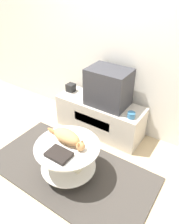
# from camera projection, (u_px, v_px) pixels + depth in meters

# --- Properties ---
(ground_plane) EXTENTS (12.00, 12.00, 0.00)m
(ground_plane) POSITION_uv_depth(u_px,v_px,m) (70.00, 171.00, 2.60)
(ground_plane) COLOR tan
(wall_back) EXTENTS (8.00, 0.05, 2.60)m
(wall_back) POSITION_uv_depth(u_px,v_px,m) (124.00, 38.00, 2.69)
(wall_back) COLOR silver
(wall_back) RESTS_ON ground_plane
(rug) EXTENTS (1.96, 1.02, 0.02)m
(rug) POSITION_uv_depth(u_px,v_px,m) (70.00, 170.00, 2.59)
(rug) COLOR #3D3833
(rug) RESTS_ON ground_plane
(tv_stand) EXTENTS (1.25, 0.44, 0.48)m
(tv_stand) POSITION_uv_depth(u_px,v_px,m) (100.00, 117.00, 3.12)
(tv_stand) COLOR beige
(tv_stand) RESTS_ON ground_plane
(tv) EXTENTS (0.54, 0.40, 0.50)m
(tv) POSITION_uv_depth(u_px,v_px,m) (108.00, 87.00, 2.81)
(tv) COLOR #333338
(tv) RESTS_ON tv_stand
(speaker) EXTENTS (0.12, 0.12, 0.12)m
(speaker) POSITION_uv_depth(u_px,v_px,m) (71.00, 88.00, 3.23)
(speaker) COLOR black
(speaker) RESTS_ON tv_stand
(mug) EXTENTS (0.10, 0.10, 0.08)m
(mug) POSITION_uv_depth(u_px,v_px,m) (131.00, 115.00, 2.65)
(mug) COLOR teal
(mug) RESTS_ON tv_stand
(coffee_table) EXTENTS (0.70, 0.70, 0.43)m
(coffee_table) POSITION_uv_depth(u_px,v_px,m) (68.00, 156.00, 2.38)
(coffee_table) COLOR #B2B2B7
(coffee_table) RESTS_ON rug
(dvd_box) EXTENTS (0.25, 0.18, 0.04)m
(dvd_box) POSITION_uv_depth(u_px,v_px,m) (59.00, 154.00, 2.16)
(dvd_box) COLOR black
(dvd_box) RESTS_ON coffee_table
(cat) EXTENTS (0.55, 0.21, 0.14)m
(cat) POSITION_uv_depth(u_px,v_px,m) (67.00, 137.00, 2.31)
(cat) COLOR tan
(cat) RESTS_ON coffee_table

